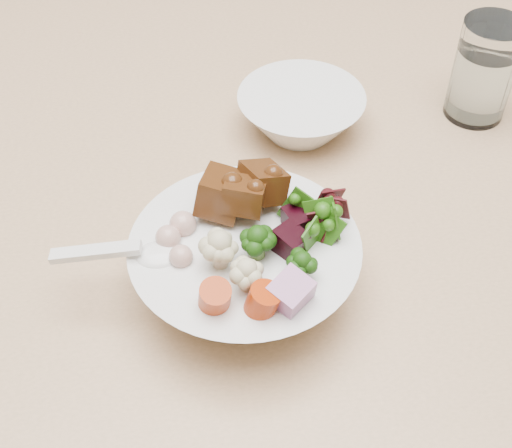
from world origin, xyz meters
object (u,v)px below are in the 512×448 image
at_px(chair_far, 300,88).
at_px(side_bowl, 301,113).
at_px(water_glass, 483,74).
at_px(food_bowl, 247,262).
at_px(dining_table, 491,229).

bearing_deg(chair_far, side_bowl, -90.88).
bearing_deg(water_glass, food_bowl, -143.95).
height_order(chair_far, food_bowl, food_bowl).
relative_size(dining_table, food_bowl, 8.19).
relative_size(dining_table, side_bowl, 11.71).
bearing_deg(dining_table, water_glass, 90.62).
bearing_deg(dining_table, side_bowl, 152.33).
height_order(dining_table, chair_far, chair_far).
height_order(food_bowl, side_bowl, food_bowl).
bearing_deg(dining_table, chair_far, 99.56).
distance_m(food_bowl, side_bowl, 0.26).
bearing_deg(side_bowl, water_glass, 0.26).
xyz_separation_m(chair_far, side_bowl, (-0.13, -0.56, 0.38)).
relative_size(chair_far, water_glass, 6.69).
height_order(food_bowl, water_glass, water_glass).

